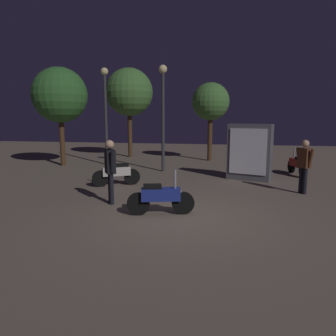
{
  "coord_description": "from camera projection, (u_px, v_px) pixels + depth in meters",
  "views": [
    {
      "loc": [
        0.97,
        -7.35,
        2.41
      ],
      "look_at": [
        -0.57,
        1.14,
        1.0
      ],
      "focal_mm": 34.44,
      "sensor_mm": 36.0,
      "label": 1
    }
  ],
  "objects": [
    {
      "name": "motorcycle_blue_foreground",
      "position": [
        161.0,
        197.0,
        7.86
      ],
      "size": [
        1.63,
        0.52,
        1.11
      ],
      "rotation": [
        0.0,
        0.0,
        0.25
      ],
      "color": "black",
      "rests_on": "ground_plane"
    },
    {
      "name": "streetlamp_near",
      "position": [
        163.0,
        104.0,
        13.61
      ],
      "size": [
        0.36,
        0.36,
        4.49
      ],
      "color": "#38383D",
      "rests_on": "ground_plane"
    },
    {
      "name": "streetlamp_far",
      "position": [
        105.0,
        103.0,
        15.49
      ],
      "size": [
        0.36,
        0.36,
        4.65
      ],
      "color": "#38383D",
      "rests_on": "ground_plane"
    },
    {
      "name": "tree_left_bg",
      "position": [
        129.0,
        92.0,
        18.39
      ],
      "size": [
        2.71,
        2.71,
        5.08
      ],
      "color": "#4C331E",
      "rests_on": "ground_plane"
    },
    {
      "name": "motorcycle_red_parked_left",
      "position": [
        297.0,
        165.0,
        13.08
      ],
      "size": [
        0.5,
        1.64,
        1.11
      ],
      "rotation": [
        0.0,
        0.0,
        1.79
      ],
      "color": "black",
      "rests_on": "ground_plane"
    },
    {
      "name": "motorcycle_white_parked_right",
      "position": [
        116.0,
        173.0,
        11.12
      ],
      "size": [
        1.5,
        0.88,
        1.11
      ],
      "rotation": [
        0.0,
        0.0,
        3.64
      ],
      "color": "black",
      "rests_on": "ground_plane"
    },
    {
      "name": "person_rider_beside",
      "position": [
        110.0,
        166.0,
        8.73
      ],
      "size": [
        0.43,
        0.61,
        1.76
      ],
      "rotation": [
        0.0,
        0.0,
        0.57
      ],
      "color": "black",
      "rests_on": "ground_plane"
    },
    {
      "name": "tree_center_bg",
      "position": [
        211.0,
        102.0,
        16.93
      ],
      "size": [
        1.97,
        1.97,
        4.12
      ],
      "color": "#4C331E",
      "rests_on": "ground_plane"
    },
    {
      "name": "ground_plane",
      "position": [
        183.0,
        217.0,
        7.69
      ],
      "size": [
        40.0,
        40.0,
        0.0
      ],
      "primitive_type": "plane",
      "color": "#756656"
    },
    {
      "name": "tree_right_bg",
      "position": [
        60.0,
        95.0,
        15.17
      ],
      "size": [
        2.59,
        2.59,
        4.65
      ],
      "color": "#4C331E",
      "rests_on": "ground_plane"
    },
    {
      "name": "person_bystander_far",
      "position": [
        304.0,
        162.0,
        9.89
      ],
      "size": [
        0.47,
        0.59,
        1.68
      ],
      "rotation": [
        0.0,
        0.0,
        3.77
      ],
      "color": "black",
      "rests_on": "ground_plane"
    },
    {
      "name": "kiosk_billboard",
      "position": [
        249.0,
        152.0,
        12.03
      ],
      "size": [
        1.68,
        0.99,
        2.1
      ],
      "rotation": [
        0.0,
        0.0,
        2.81
      ],
      "color": "#595960",
      "rests_on": "ground_plane"
    }
  ]
}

